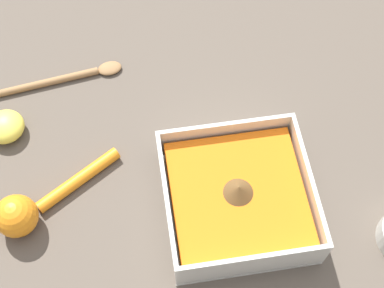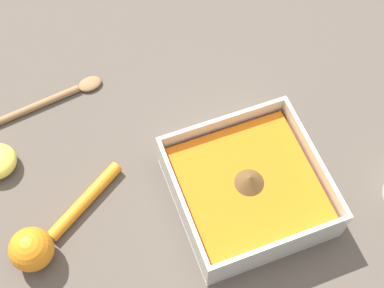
% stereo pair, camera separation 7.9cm
% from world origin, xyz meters
% --- Properties ---
extents(ground_plane, '(4.00, 4.00, 0.00)m').
position_xyz_m(ground_plane, '(0.00, 0.00, 0.00)').
color(ground_plane, brown).
extents(square_dish, '(0.20, 0.20, 0.07)m').
position_xyz_m(square_dish, '(-0.03, -0.01, 0.03)').
color(square_dish, silver).
rests_on(square_dish, ground_plane).
extents(lemon_squeezer, '(0.18, 0.13, 0.06)m').
position_xyz_m(lemon_squeezer, '(-0.32, 0.02, 0.03)').
color(lemon_squeezer, orange).
rests_on(lemon_squeezer, ground_plane).
extents(wooden_spoon, '(0.24, 0.05, 0.01)m').
position_xyz_m(wooden_spoon, '(-0.28, 0.26, 0.01)').
color(wooden_spoon, olive).
rests_on(wooden_spoon, ground_plane).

